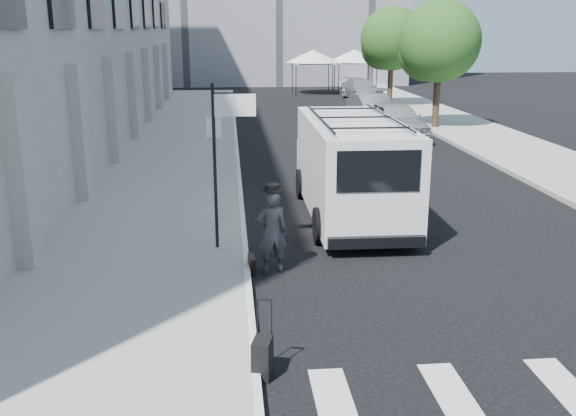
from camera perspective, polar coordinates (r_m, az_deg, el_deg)
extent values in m
plane|color=black|center=(11.32, 6.94, -9.07)|extent=(120.00, 120.00, 0.00)
cube|color=gray|center=(26.52, -9.49, 5.39)|extent=(4.50, 48.00, 0.15)
cube|color=gray|center=(32.42, 15.27, 6.90)|extent=(4.00, 56.00, 0.15)
cylinder|color=black|center=(13.54, -6.51, 3.57)|extent=(0.07, 0.07, 3.50)
cube|color=white|center=(13.40, -6.62, 7.14)|extent=(0.30, 0.03, 0.42)
cube|color=white|center=(13.32, -4.73, 9.09)|extent=(0.85, 0.06, 0.45)
cylinder|color=black|center=(31.79, 13.04, 9.30)|extent=(0.32, 0.32, 2.80)
sphere|color=#234B18|center=(31.63, 13.35, 14.22)|extent=(3.80, 3.80, 3.80)
sphere|color=#234B18|center=(32.09, 12.25, 13.28)|extent=(2.66, 2.66, 2.66)
cylinder|color=black|center=(40.40, 9.06, 10.79)|extent=(0.32, 0.32, 2.80)
sphere|color=#234B18|center=(40.27, 9.24, 14.66)|extent=(3.80, 3.80, 3.80)
sphere|color=#234B18|center=(40.77, 8.43, 13.90)|extent=(2.66, 2.66, 2.66)
cylinder|color=black|center=(47.03, 0.72, 11.27)|extent=(0.06, 0.06, 2.20)
cylinder|color=black|center=(47.40, 4.15, 11.27)|extent=(0.06, 0.06, 2.20)
cylinder|color=black|center=(49.81, 0.37, 11.52)|extent=(0.06, 0.06, 2.20)
cylinder|color=black|center=(50.16, 3.62, 11.52)|extent=(0.06, 0.06, 2.20)
cube|color=white|center=(48.51, 2.23, 12.76)|extent=(3.00, 3.00, 0.12)
cone|color=white|center=(48.48, 2.24, 13.35)|extent=(4.00, 4.00, 0.90)
cylinder|color=black|center=(47.96, 4.53, 11.31)|extent=(0.06, 0.06, 2.20)
cylinder|color=black|center=(48.51, 7.86, 11.27)|extent=(0.06, 0.06, 2.20)
cylinder|color=black|center=(50.71, 3.99, 11.56)|extent=(0.06, 0.06, 2.20)
cylinder|color=black|center=(51.24, 7.15, 11.52)|extent=(0.06, 0.06, 2.20)
cube|color=white|center=(49.52, 5.92, 12.75)|extent=(3.00, 3.00, 0.12)
cone|color=white|center=(49.49, 5.94, 13.33)|extent=(4.00, 4.00, 0.90)
imported|color=#323234|center=(12.67, -1.41, -2.12)|extent=(0.68, 0.50, 1.69)
cube|color=black|center=(12.87, -3.24, -5.03)|extent=(0.15, 0.45, 0.34)
cube|color=black|center=(9.19, -2.29, -13.18)|extent=(0.34, 0.44, 0.57)
cylinder|color=black|center=(9.11, -2.72, -9.65)|extent=(0.02, 0.02, 0.54)
cylinder|color=black|center=(9.08, -1.48, -9.74)|extent=(0.02, 0.02, 0.54)
cube|color=black|center=(8.99, -2.12, -8.16)|extent=(0.22, 0.08, 0.03)
cube|color=white|center=(16.34, 5.73, 3.73)|extent=(2.26, 5.97, 2.31)
cube|color=white|center=(19.58, 4.00, 4.18)|extent=(2.10, 1.01, 1.21)
cube|color=black|center=(13.40, 8.04, 3.27)|extent=(1.76, 0.11, 0.88)
cylinder|color=black|center=(18.42, 1.29, 2.18)|extent=(0.32, 0.84, 0.84)
cylinder|color=black|center=(18.75, 7.67, 2.29)|extent=(0.32, 0.84, 0.84)
cylinder|color=black|center=(14.51, 2.96, -1.57)|extent=(0.32, 0.84, 0.84)
cylinder|color=black|center=(14.93, 10.95, -1.35)|extent=(0.32, 0.84, 0.84)
imported|color=#9DA0A5|center=(28.83, 9.49, 7.70)|extent=(2.34, 4.96, 1.64)
imported|color=#54575C|center=(33.31, 7.50, 8.71)|extent=(1.98, 4.66, 1.50)
imported|color=gray|center=(44.94, 6.52, 10.44)|extent=(2.57, 4.97, 1.38)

